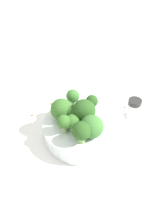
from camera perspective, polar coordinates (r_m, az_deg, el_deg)
ground_plane at (r=0.60m, az=0.00°, el=-5.69°), size 3.00×3.00×0.00m
bowl at (r=0.59m, az=0.00°, el=-4.17°), size 0.22×0.22×0.05m
broccoli_floret_0 at (r=0.52m, az=2.04°, el=-3.86°), size 0.06×0.06×0.06m
broccoli_floret_1 at (r=0.53m, az=-5.30°, el=-2.70°), size 0.03×0.03×0.05m
broccoli_floret_2 at (r=0.55m, az=-0.05°, el=0.23°), size 0.06×0.06×0.07m
broccoli_floret_3 at (r=0.60m, az=-2.93°, el=4.09°), size 0.04×0.04×0.05m
broccoli_floret_4 at (r=0.54m, az=-3.06°, el=-2.70°), size 0.04×0.04×0.04m
broccoli_floret_5 at (r=0.60m, az=2.06°, el=2.70°), size 0.03×0.03×0.05m
broccoli_floret_6 at (r=0.56m, az=-5.83°, el=0.62°), size 0.06×0.06×0.06m
broccoli_floret_7 at (r=0.56m, az=-3.19°, el=-0.29°), size 0.04×0.04×0.05m
broccoli_floret_8 at (r=0.50m, az=-0.68°, el=-5.09°), size 0.05×0.05×0.06m
pepper_shaker at (r=0.65m, az=12.86°, el=0.90°), size 0.04×0.04×0.06m
almond_crumb_0 at (r=0.67m, az=-13.32°, el=-0.62°), size 0.01×0.01×0.01m
almond_crumb_1 at (r=0.71m, az=-8.40°, el=2.40°), size 0.01×0.01×0.01m
almond_crumb_2 at (r=0.68m, az=12.03°, el=-0.15°), size 0.01×0.01×0.01m
almond_crumb_3 at (r=0.70m, az=10.59°, el=1.37°), size 0.00×0.01×0.01m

